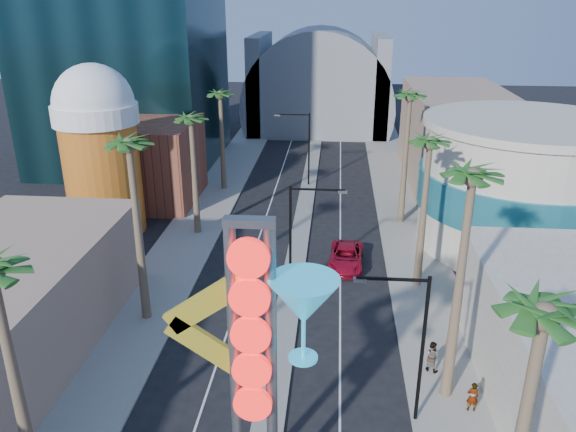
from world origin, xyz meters
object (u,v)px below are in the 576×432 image
object	(u,v)px
neon_sign	(274,350)
pedestrian_b	(431,356)
red_pickup	(346,257)
pedestrian_a	(473,397)

from	to	relation	value
neon_sign	pedestrian_b	xyz separation A→B (m)	(7.67, 8.98, -6.25)
red_pickup	pedestrian_b	bearing A→B (deg)	-66.80
pedestrian_a	pedestrian_b	distance (m)	3.49
red_pickup	pedestrian_a	world-z (taller)	pedestrian_a
red_pickup	pedestrian_b	xyz separation A→B (m)	(4.56, -12.78, 0.30)
neon_sign	pedestrian_b	bearing A→B (deg)	49.51
neon_sign	red_pickup	bearing A→B (deg)	81.86
neon_sign	pedestrian_a	bearing A→B (deg)	32.41
red_pickup	neon_sign	bearing A→B (deg)	-94.56
neon_sign	pedestrian_b	size ratio (longest dim) A/B	6.89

